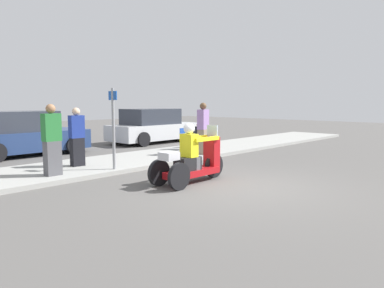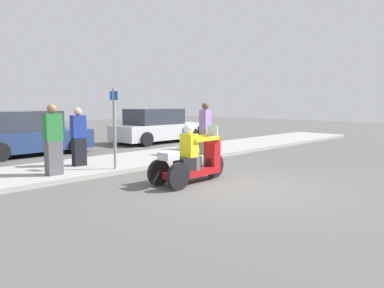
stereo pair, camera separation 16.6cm
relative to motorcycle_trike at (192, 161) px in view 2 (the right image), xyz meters
The scene contains 11 objects.
ground_plane 1.28m from the motorcycle_trike, 70.26° to the right, with size 60.00×60.00×0.00m, color #565451.
sidewalk_strip 3.55m from the motorcycle_trike, 83.57° to the left, with size 28.00×2.80×0.12m.
motorcycle_trike is the anchor object (origin of this frame).
spectator_by_tree 3.71m from the motorcycle_trike, 105.96° to the left, with size 0.41×0.27×1.67m.
spectator_end_of_line 3.53m from the motorcycle_trike, 128.03° to the left, with size 0.43×0.26×1.78m.
spectator_mid_group 6.17m from the motorcycle_trike, 40.66° to the left, with size 0.23×0.14×0.96m.
spectator_far_back 4.15m from the motorcycle_trike, 37.55° to the left, with size 0.48×0.35×1.80m.
folding_chair_curbside 5.42m from the motorcycle_trike, 45.38° to the left, with size 0.48×0.48×0.82m.
parked_car_lot_center 7.65m from the motorcycle_trike, 95.93° to the left, with size 4.25×2.04×1.62m.
parked_car_lot_far 9.10m from the motorcycle_trike, 54.67° to the left, with size 4.51×2.07×1.62m.
street_sign 2.55m from the motorcycle_trike, 104.29° to the left, with size 0.08×0.36×2.20m.
Camera 2 is at (-6.82, -5.11, 1.96)m, focal length 35.00 mm.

